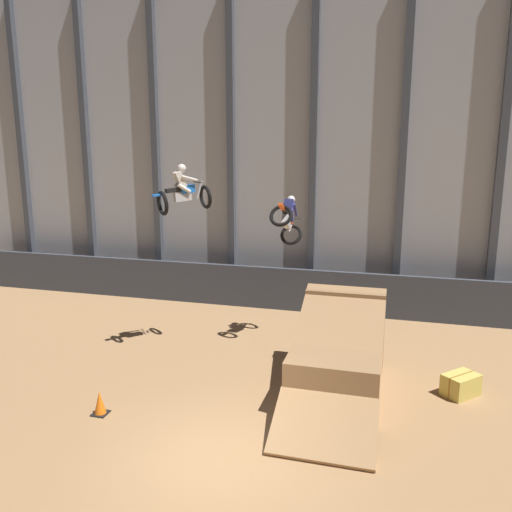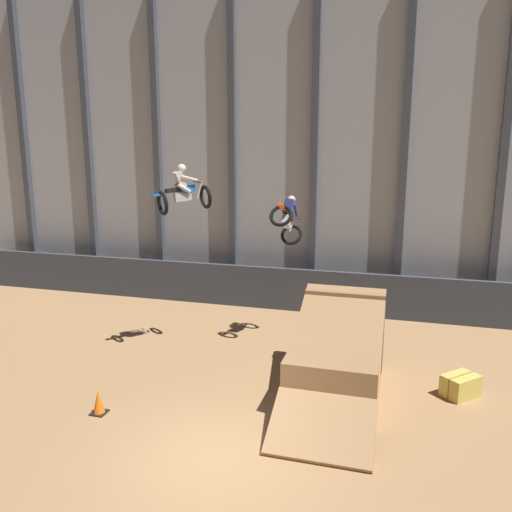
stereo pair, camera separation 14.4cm
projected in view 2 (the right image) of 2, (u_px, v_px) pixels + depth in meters
The scene contains 8 objects.
ground_plane at pixel (217, 458), 10.16m from camera, with size 60.00×60.00×0.00m, color #9E754C.
arena_back_wall at pixel (315, 144), 19.54m from camera, with size 32.00×0.40×12.92m.
lower_barrier at pixel (306, 291), 19.42m from camera, with size 31.36×0.20×1.68m.
dirt_ramp at pixel (338, 358), 13.06m from camera, with size 2.24×5.23×2.45m.
rider_bike_left_air at pixel (183, 192), 14.91m from camera, with size 1.61×1.64×1.51m.
rider_bike_right_air at pixel (287, 219), 15.85m from camera, with size 0.85×1.71×1.67m.
traffic_cone_near_ramp at pixel (99, 402), 11.86m from camera, with size 0.36×0.36×0.58m.
hay_bale_trackside at pixel (460, 386), 12.71m from camera, with size 1.06×1.06×0.57m.
Camera 2 is at (3.28, -8.54, 6.09)m, focal length 35.00 mm.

